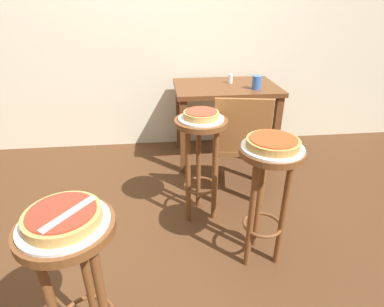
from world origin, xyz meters
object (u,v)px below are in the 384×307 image
Objects in this scene: pizza_foreground at (64,216)px; wooden_chair at (240,143)px; stool_leftside at (201,149)px; pizza_leftside at (202,114)px; pizza_server_knife at (70,213)px; stool_middle at (269,183)px; pizza_middle at (274,142)px; dining_table at (226,98)px; serving_plate_leftside at (202,119)px; stool_foreground at (76,269)px; serving_plate_middle at (273,147)px; serving_plate_foreground at (66,223)px; cup_near_edge at (257,83)px; condiment_shaker at (231,79)px.

pizza_foreground is 1.56m from wooden_chair.
pizza_foreground is 0.35× the size of stool_leftside.
pizza_server_knife reaches higher than pizza_leftside.
pizza_foreground reaches higher than stool_middle.
pizza_middle reaches higher than dining_table.
pizza_foreground is 0.89× the size of serving_plate_leftside.
pizza_foreground reaches higher than serving_plate_leftside.
serving_plate_middle is at bearing 28.70° from stool_foreground.
dining_table is at bearing 68.70° from pizza_leftside.
pizza_middle is 0.33× the size of wooden_chair.
cup_near_edge reaches higher than serving_plate_foreground.
serving_plate_foreground is at bearing 0.00° from pizza_foreground.
stool_foreground is at bearing -124.94° from cup_near_edge.
stool_middle is at bearing -103.01° from cup_near_edge.
condiment_shaker is (0.10, 1.46, 0.23)m from stool_middle.
cup_near_edge is (1.21, 1.73, 0.00)m from pizza_foreground.
pizza_foreground is 1.08m from stool_middle.
cup_near_edge reaches higher than dining_table.
serving_plate_leftside is 1.34× the size of pizza_server_knife.
pizza_server_knife is at bearing -33.69° from pizza_foreground.
stool_foreground is 6.45× the size of cup_near_edge.
pizza_middle is at bearing 28.70° from serving_plate_foreground.
condiment_shaker is at bearing 85.97° from serving_plate_middle.
dining_table is (0.97, 1.89, 0.07)m from stool_foreground.
serving_plate_leftside reaches higher than stool_foreground.
serving_plate_leftside is 1.00m from dining_table.
stool_foreground is 8.83× the size of condiment_shaker.
serving_plate_leftside is at bearing -128.11° from cup_near_edge.
serving_plate_foreground and serving_plate_leftside have the same top height.
pizza_middle reaches higher than serving_plate_middle.
wooden_chair reaches higher than pizza_middle.
wooden_chair is (0.94, 1.20, -0.30)m from serving_plate_foreground.
wooden_chair is at bearing 0.34° from pizza_server_knife.
serving_plate_leftside is at bearing -111.30° from dining_table.
stool_middle is 3.30× the size of pizza_leftside.
serving_plate_middle reaches higher than stool_middle.
pizza_foreground is at bearing -151.30° from stool_middle.
stool_middle is at bearing -56.14° from stool_leftside.
stool_middle is at bearing 28.70° from pizza_foreground.
serving_plate_middle is at bearing -22.28° from pizza_server_knife.
pizza_foreground is at bearing -151.30° from pizza_middle.
pizza_server_knife is (-1.00, -1.98, 0.04)m from condiment_shaker.
condiment_shaker reaches higher than pizza_middle.
condiment_shaker is (0.41, 0.99, 0.01)m from serving_plate_leftside.
stool_foreground is 2.23m from condiment_shaker.
stool_middle is 0.22m from serving_plate_middle.
pizza_middle is 3.25× the size of condiment_shaker.
serving_plate_foreground is 1.05m from pizza_middle.
pizza_foreground is 2.25× the size of cup_near_edge.
stool_leftside is at bearing -128.11° from cup_near_edge.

